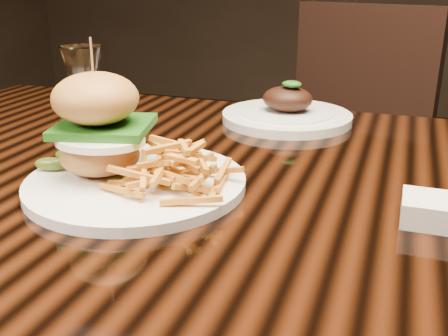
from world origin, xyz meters
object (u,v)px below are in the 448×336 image
(burger_plate, at_px, (128,151))
(far_dish, at_px, (287,113))
(chair_far, at_px, (344,143))
(dining_table, at_px, (253,221))
(wine_glass, at_px, (84,78))

(burger_plate, height_order, far_dish, burger_plate)
(burger_plate, relative_size, far_dish, 1.18)
(chair_far, bearing_deg, dining_table, -76.00)
(burger_plate, distance_m, wine_glass, 0.17)
(wine_glass, distance_m, chair_far, 1.01)
(dining_table, relative_size, chair_far, 1.68)
(wine_glass, xyz_separation_m, chair_far, (0.32, 0.90, -0.35))
(burger_plate, relative_size, wine_glass, 1.71)
(dining_table, height_order, far_dish, far_dish)
(burger_plate, bearing_deg, dining_table, 29.96)
(wine_glass, height_order, chair_far, chair_far)
(dining_table, height_order, chair_far, chair_far)
(chair_far, bearing_deg, far_dish, -79.80)
(wine_glass, relative_size, far_dish, 0.69)
(burger_plate, distance_m, far_dish, 0.44)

